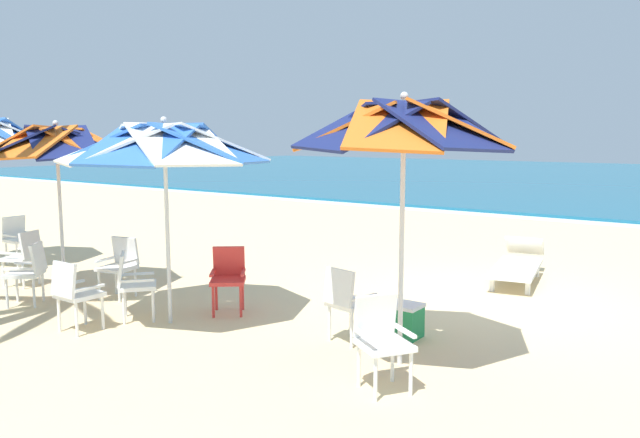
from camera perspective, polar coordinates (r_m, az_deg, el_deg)
name	(u,v)px	position (r m, az deg, el deg)	size (l,w,h in m)	color
ground_plane	(476,301)	(9.09, 14.23, -7.35)	(80.00, 80.00, 0.00)	beige
surf_foam	(611,224)	(18.02, 25.27, -0.42)	(80.00, 0.70, 0.01)	white
beach_umbrella_0	(404,129)	(6.13, 7.74, 8.25)	(2.23, 2.23, 2.75)	silver
plastic_chair_0	(381,337)	(5.79, 5.69, -10.75)	(0.63, 0.62, 0.87)	white
plastic_chair_1	(347,300)	(6.99, 2.52, -7.45)	(0.52, 0.54, 0.87)	white
beach_umbrella_1	(165,145)	(7.71, -14.16, 6.66)	(2.56, 2.56, 2.55)	silver
plastic_chair_2	(228,275)	(8.25, -8.46, -5.17)	(0.63, 0.63, 0.87)	red
plastic_chair_3	(132,282)	(8.17, -16.93, -5.55)	(0.63, 0.63, 0.87)	white
plastic_chair_4	(75,291)	(7.90, -21.72, -6.23)	(0.45, 0.47, 0.87)	white
beach_umbrella_2	(57,144)	(9.73, -23.15, 6.39)	(2.12, 2.12, 2.54)	silver
plastic_chair_5	(24,255)	(10.59, -25.66, -2.99)	(0.59, 0.57, 0.87)	white
plastic_chair_6	(29,270)	(9.40, -25.27, -4.25)	(0.63, 0.63, 0.87)	white
plastic_chair_7	(120,263)	(9.37, -18.00, -3.92)	(0.53, 0.55, 0.87)	white
plastic_chair_8	(18,237)	(12.50, -26.10, -1.49)	(0.47, 0.45, 0.87)	white
sun_lounger_1	(518,264)	(10.43, 17.81, -3.96)	(1.01, 2.22, 0.62)	white
cooler_box	(400,319)	(7.34, 7.39, -9.18)	(0.50, 0.34, 0.40)	#238C4C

